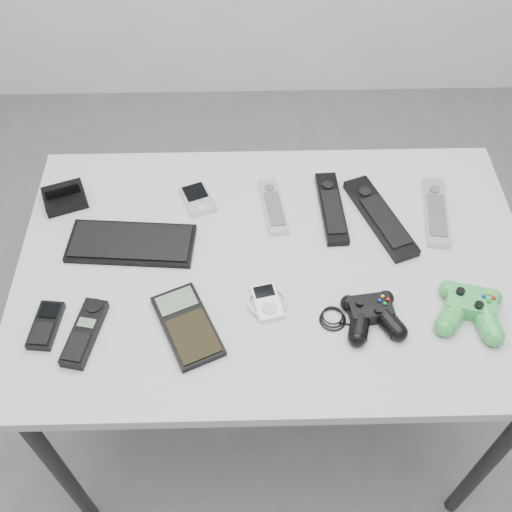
{
  "coord_description": "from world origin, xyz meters",
  "views": [
    {
      "loc": [
        -0.15,
        -0.71,
        1.8
      ],
      "look_at": [
        -0.13,
        0.1,
        0.78
      ],
      "focal_mm": 42.0,
      "sensor_mm": 36.0,
      "label": 1
    }
  ],
  "objects_px": {
    "remote_black_a": "(332,207)",
    "controller_green": "(470,308)",
    "remote_silver_b": "(436,211)",
    "mobile_phone": "(46,325)",
    "calculator": "(187,325)",
    "mp3_player": "(267,302)",
    "remote_silver_a": "(273,205)",
    "controller_black": "(372,314)",
    "remote_black_b": "(380,217)",
    "pda_keyboard": "(131,243)",
    "desk": "(274,280)",
    "pda": "(198,199)",
    "cordless_handset": "(85,333)"
  },
  "relations": [
    {
      "from": "desk",
      "to": "remote_silver_b",
      "type": "relative_size",
      "value": 5.38
    },
    {
      "from": "cordless_handset",
      "to": "controller_black",
      "type": "xyz_separation_m",
      "value": [
        0.58,
        0.03,
        0.01
      ]
    },
    {
      "from": "remote_black_a",
      "to": "controller_green",
      "type": "bearing_deg",
      "value": -52.15
    },
    {
      "from": "remote_black_a",
      "to": "calculator",
      "type": "xyz_separation_m",
      "value": [
        -0.32,
        -0.32,
        -0.0
      ]
    },
    {
      "from": "desk",
      "to": "mp3_player",
      "type": "distance_m",
      "value": 0.13
    },
    {
      "from": "calculator",
      "to": "controller_black",
      "type": "bearing_deg",
      "value": -22.24
    },
    {
      "from": "remote_black_b",
      "to": "calculator",
      "type": "bearing_deg",
      "value": -167.29
    },
    {
      "from": "desk",
      "to": "remote_silver_b",
      "type": "height_order",
      "value": "remote_silver_b"
    },
    {
      "from": "pda",
      "to": "mobile_phone",
      "type": "height_order",
      "value": "mobile_phone"
    },
    {
      "from": "remote_black_a",
      "to": "mobile_phone",
      "type": "relative_size",
      "value": 2.01
    },
    {
      "from": "remote_silver_b",
      "to": "mobile_phone",
      "type": "relative_size",
      "value": 1.92
    },
    {
      "from": "remote_black_b",
      "to": "controller_black",
      "type": "relative_size",
      "value": 1.24
    },
    {
      "from": "pda_keyboard",
      "to": "remote_silver_a",
      "type": "distance_m",
      "value": 0.34
    },
    {
      "from": "pda_keyboard",
      "to": "remote_silver_b",
      "type": "distance_m",
      "value": 0.71
    },
    {
      "from": "remote_silver_b",
      "to": "calculator",
      "type": "relative_size",
      "value": 1.13
    },
    {
      "from": "desk",
      "to": "controller_black",
      "type": "relative_size",
      "value": 5.46
    },
    {
      "from": "mp3_player",
      "to": "remote_silver_b",
      "type": "bearing_deg",
      "value": 18.67
    },
    {
      "from": "cordless_handset",
      "to": "controller_black",
      "type": "distance_m",
      "value": 0.58
    },
    {
      "from": "remote_black_b",
      "to": "cordless_handset",
      "type": "height_order",
      "value": "same"
    },
    {
      "from": "cordless_handset",
      "to": "mp3_player",
      "type": "relative_size",
      "value": 1.75
    },
    {
      "from": "remote_silver_a",
      "to": "calculator",
      "type": "bearing_deg",
      "value": -127.4
    },
    {
      "from": "pda",
      "to": "cordless_handset",
      "type": "distance_m",
      "value": 0.43
    },
    {
      "from": "mobile_phone",
      "to": "controller_green",
      "type": "xyz_separation_m",
      "value": [
        0.86,
        0.01,
        0.01
      ]
    },
    {
      "from": "remote_silver_a",
      "to": "pda_keyboard",
      "type": "bearing_deg",
      "value": -169.35
    },
    {
      "from": "desk",
      "to": "controller_black",
      "type": "bearing_deg",
      "value": -38.48
    },
    {
      "from": "remote_black_b",
      "to": "calculator",
      "type": "xyz_separation_m",
      "value": [
        -0.43,
        -0.28,
        -0.0
      ]
    },
    {
      "from": "desk",
      "to": "mp3_player",
      "type": "relative_size",
      "value": 12.99
    },
    {
      "from": "desk",
      "to": "pda_keyboard",
      "type": "distance_m",
      "value": 0.33
    },
    {
      "from": "desk",
      "to": "remote_black_b",
      "type": "bearing_deg",
      "value": 25.37
    },
    {
      "from": "pda_keyboard",
      "to": "controller_black",
      "type": "relative_size",
      "value": 1.36
    },
    {
      "from": "remote_black_a",
      "to": "controller_black",
      "type": "xyz_separation_m",
      "value": [
        0.05,
        -0.3,
        0.01
      ]
    },
    {
      "from": "remote_black_a",
      "to": "calculator",
      "type": "distance_m",
      "value": 0.45
    },
    {
      "from": "desk",
      "to": "calculator",
      "type": "xyz_separation_m",
      "value": [
        -0.18,
        -0.16,
        0.08
      ]
    },
    {
      "from": "calculator",
      "to": "desk",
      "type": "bearing_deg",
      "value": 17.84
    },
    {
      "from": "pda_keyboard",
      "to": "remote_silver_a",
      "type": "relative_size",
      "value": 1.63
    },
    {
      "from": "remote_black_b",
      "to": "controller_green",
      "type": "xyz_separation_m",
      "value": [
        0.14,
        -0.26,
        0.01
      ]
    },
    {
      "from": "calculator",
      "to": "pda",
      "type": "bearing_deg",
      "value": 64.69
    },
    {
      "from": "desk",
      "to": "remote_silver_a",
      "type": "xyz_separation_m",
      "value": [
        0.0,
        0.16,
        0.08
      ]
    },
    {
      "from": "calculator",
      "to": "mp3_player",
      "type": "distance_m",
      "value": 0.17
    },
    {
      "from": "pda_keyboard",
      "to": "remote_black_a",
      "type": "xyz_separation_m",
      "value": [
        0.46,
        0.1,
        0.0
      ]
    },
    {
      "from": "pda_keyboard",
      "to": "mobile_phone",
      "type": "height_order",
      "value": "mobile_phone"
    },
    {
      "from": "desk",
      "to": "remote_silver_a",
      "type": "height_order",
      "value": "remote_silver_a"
    },
    {
      "from": "remote_black_a",
      "to": "controller_black",
      "type": "relative_size",
      "value": 1.06
    },
    {
      "from": "mp3_player",
      "to": "controller_green",
      "type": "bearing_deg",
      "value": -17.27
    },
    {
      "from": "remote_black_b",
      "to": "mobile_phone",
      "type": "bearing_deg",
      "value": -179.47
    },
    {
      "from": "remote_silver_b",
      "to": "mobile_phone",
      "type": "bearing_deg",
      "value": -153.28
    },
    {
      "from": "pda",
      "to": "controller_black",
      "type": "relative_size",
      "value": 0.47
    },
    {
      "from": "pda_keyboard",
      "to": "cordless_handset",
      "type": "height_order",
      "value": "cordless_handset"
    },
    {
      "from": "pda",
      "to": "pda_keyboard",
      "type": "bearing_deg",
      "value": -158.85
    },
    {
      "from": "remote_silver_a",
      "to": "remote_silver_b",
      "type": "bearing_deg",
      "value": -11.89
    }
  ]
}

